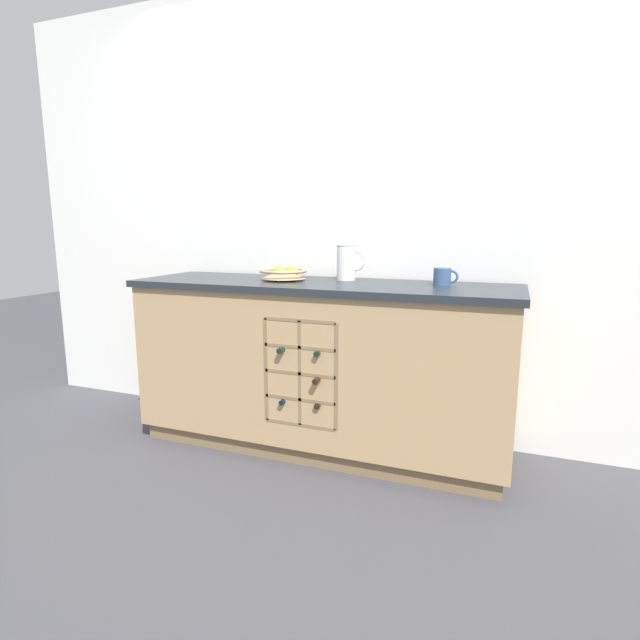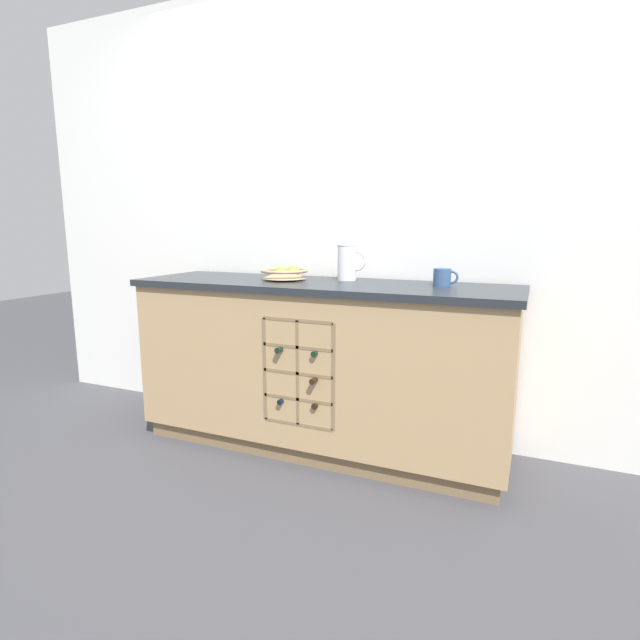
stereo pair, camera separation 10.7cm
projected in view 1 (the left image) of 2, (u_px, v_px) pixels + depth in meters
ground_plane at (320, 446)px, 2.77m from camera, size 14.00×14.00×0.00m
back_wall at (342, 213)px, 2.85m from camera, size 4.40×0.06×2.55m
kitchen_island at (320, 365)px, 2.68m from camera, size 2.02×0.61×0.91m
fruit_bowl at (284, 273)px, 2.69m from camera, size 0.26×0.26×0.08m
white_pitcher at (347, 261)px, 2.69m from camera, size 0.16×0.11×0.19m
ceramic_mug at (443, 277)px, 2.46m from camera, size 0.12×0.09×0.09m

